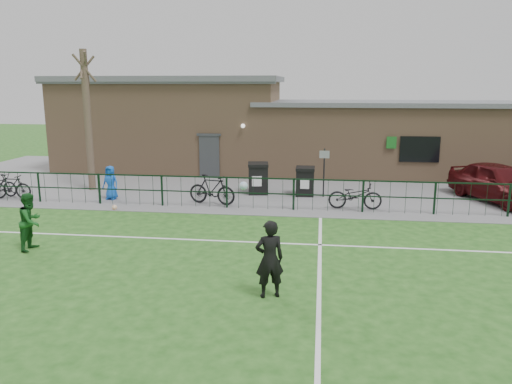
# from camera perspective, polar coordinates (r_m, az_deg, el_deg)

# --- Properties ---
(ground) EXTENTS (90.00, 90.00, 0.00)m
(ground) POSITION_cam_1_polar(r_m,az_deg,el_deg) (11.06, -3.46, -12.09)
(ground) COLOR #205017
(ground) RESTS_ON ground
(paving_strip) EXTENTS (34.00, 13.00, 0.02)m
(paving_strip) POSITION_cam_1_polar(r_m,az_deg,el_deg) (23.91, 2.66, 1.24)
(paving_strip) COLOR slate
(paving_strip) RESTS_ON ground
(pitch_line_touch) EXTENTS (28.00, 0.10, 0.01)m
(pitch_line_touch) POSITION_cam_1_polar(r_m,az_deg,el_deg) (18.37, 1.14, -2.13)
(pitch_line_touch) COLOR white
(pitch_line_touch) RESTS_ON ground
(pitch_line_mid) EXTENTS (28.00, 0.10, 0.01)m
(pitch_line_mid) POSITION_cam_1_polar(r_m,az_deg,el_deg) (14.75, -0.51, -5.74)
(pitch_line_mid) COLOR white
(pitch_line_mid) RESTS_ON ground
(pitch_line_perp) EXTENTS (0.10, 16.00, 0.01)m
(pitch_line_perp) POSITION_cam_1_polar(r_m,az_deg,el_deg) (10.88, 7.20, -12.56)
(pitch_line_perp) COLOR white
(pitch_line_perp) RESTS_ON ground
(perimeter_fence) EXTENTS (28.00, 0.10, 1.20)m
(perimeter_fence) POSITION_cam_1_polar(r_m,az_deg,el_deg) (18.43, 1.22, -0.18)
(perimeter_fence) COLOR black
(perimeter_fence) RESTS_ON ground
(bare_tree) EXTENTS (0.30, 0.30, 6.00)m
(bare_tree) POSITION_cam_1_polar(r_m,az_deg,el_deg) (22.75, -18.66, 7.66)
(bare_tree) COLOR #4E3C2F
(bare_tree) RESTS_ON ground
(wheelie_bin_left) EXTENTS (0.92, 1.01, 1.21)m
(wheelie_bin_left) POSITION_cam_1_polar(r_m,az_deg,el_deg) (21.08, 0.25, 1.48)
(wheelie_bin_left) COLOR black
(wheelie_bin_left) RESTS_ON paving_strip
(wheelie_bin_right) EXTENTS (0.74, 0.84, 1.10)m
(wheelie_bin_right) POSITION_cam_1_polar(r_m,az_deg,el_deg) (20.82, 5.63, 1.12)
(wheelie_bin_right) COLOR black
(wheelie_bin_right) RESTS_ON paving_strip
(sign_post) EXTENTS (0.08, 0.08, 2.00)m
(sign_post) POSITION_cam_1_polar(r_m,az_deg,el_deg) (20.52, 7.77, 2.18)
(sign_post) COLOR black
(sign_post) RESTS_ON paving_strip
(car_maroon) EXTENTS (3.41, 4.87, 1.54)m
(car_maroon) POSITION_cam_1_polar(r_m,az_deg,el_deg) (21.76, 26.01, 1.00)
(car_maroon) COLOR #440C0E
(car_maroon) RESTS_ON paving_strip
(bicycle_b) EXTENTS (1.69, 0.60, 1.00)m
(bicycle_b) POSITION_cam_1_polar(r_m,az_deg,el_deg) (22.40, -26.23, 0.56)
(bicycle_b) COLOR black
(bicycle_b) RESTS_ON paving_strip
(bicycle_d) EXTENTS (1.99, 0.96, 1.15)m
(bicycle_d) POSITION_cam_1_polar(r_m,az_deg,el_deg) (19.24, -5.06, 0.30)
(bicycle_d) COLOR black
(bicycle_d) RESTS_ON paving_strip
(bicycle_e) EXTENTS (1.95, 0.69, 1.02)m
(bicycle_e) POSITION_cam_1_polar(r_m,az_deg,el_deg) (18.79, 11.26, -0.38)
(bicycle_e) COLOR black
(bicycle_e) RESTS_ON paving_strip
(spectator_child) EXTENTS (0.72, 0.52, 1.36)m
(spectator_child) POSITION_cam_1_polar(r_m,az_deg,el_deg) (20.81, -16.29, 1.04)
(spectator_child) COLOR blue
(spectator_child) RESTS_ON paving_strip
(goalkeeper_kick) EXTENTS (1.42, 2.88, 2.07)m
(goalkeeper_kick) POSITION_cam_1_polar(r_m,az_deg,el_deg) (10.88, 1.47, -7.44)
(goalkeeper_kick) COLOR black
(goalkeeper_kick) RESTS_ON ground
(outfield_player) EXTENTS (0.62, 0.79, 1.62)m
(outfield_player) POSITION_cam_1_polar(r_m,az_deg,el_deg) (15.27, -24.35, -3.07)
(outfield_player) COLOR #17531D
(outfield_player) RESTS_ON ground
(ball_ground) EXTENTS (0.19, 0.19, 0.19)m
(ball_ground) POSITION_cam_1_polar(r_m,az_deg,el_deg) (19.16, -15.86, -1.71)
(ball_ground) COLOR white
(ball_ground) RESTS_ON ground
(clubhouse) EXTENTS (24.25, 5.40, 4.96)m
(clubhouse) POSITION_cam_1_polar(r_m,az_deg,el_deg) (26.64, 1.36, 7.18)
(clubhouse) COLOR #A17B5A
(clubhouse) RESTS_ON ground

